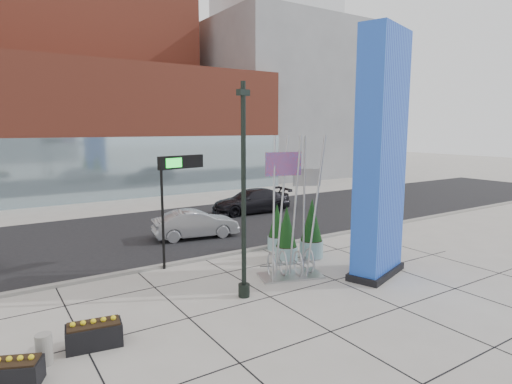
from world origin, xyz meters
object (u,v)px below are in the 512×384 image
lamp_post (244,212)px  concrete_bollard (44,349)px  car_silver_mid (196,224)px  overhead_street_sign (180,172)px  blue_pylon (381,160)px  public_art_sculpture (291,240)px

lamp_post → concrete_bollard: 6.84m
car_silver_mid → concrete_bollard: bearing=147.3°
lamp_post → overhead_street_sign: (-0.43, 4.28, 1.00)m
blue_pylon → public_art_sculpture: bearing=131.3°
concrete_bollard → overhead_street_sign: size_ratio=0.17×
blue_pylon → car_silver_mid: blue_pylon is taller
overhead_street_sign → car_silver_mid: (2.43, 3.85, -3.22)m
blue_pylon → concrete_bollard: size_ratio=12.18×
lamp_post → car_silver_mid: 8.66m
blue_pylon → overhead_street_sign: 7.92m
concrete_bollard → car_silver_mid: 12.29m
public_art_sculpture → overhead_street_sign: 5.28m
lamp_post → public_art_sculpture: (2.58, 0.73, -1.50)m
public_art_sculpture → lamp_post: bearing=-146.6°
public_art_sculpture → concrete_bollard: size_ratio=7.16×
public_art_sculpture → car_silver_mid: public_art_sculpture is taller
public_art_sculpture → concrete_bollard: public_art_sculpture is taller
car_silver_mid → overhead_street_sign: bearing=157.4°
overhead_street_sign → car_silver_mid: bearing=44.7°
lamp_post → car_silver_mid: (2.00, 8.12, -2.22)m
blue_pylon → lamp_post: bearing=151.5°
public_art_sculpture → overhead_street_sign: size_ratio=1.19×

